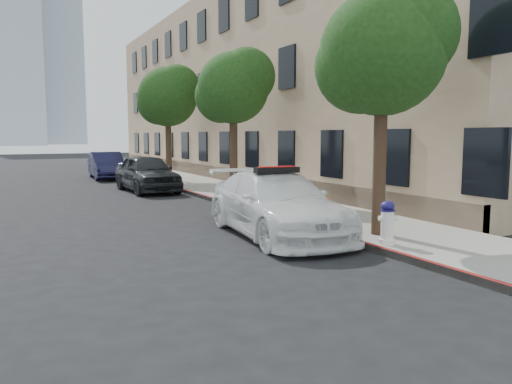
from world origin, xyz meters
The scene contains 13 objects.
ground centered at (0.00, 0.00, 0.00)m, with size 120.00×120.00×0.00m, color black.
sidewalk centered at (3.60, 10.00, 0.07)m, with size 3.20×50.00×0.15m, color gray.
curb_strip centered at (2.06, 10.00, 0.07)m, with size 0.12×50.00×0.15m, color maroon.
building centered at (9.20, 15.00, 5.00)m, with size 8.00×36.00×10.00m, color tan.
tower_right centered at (9.00, 135.00, 22.00)m, with size 14.00×14.00×44.00m, color #9EA8B7.
tree_near centered at (2.93, -2.01, 4.27)m, with size 2.92×2.82×5.62m.
tree_mid centered at (2.93, 5.99, 4.16)m, with size 2.77×2.64×5.43m.
tree_far centered at (2.93, 13.99, 4.39)m, with size 3.10×3.00×5.81m.
police_car centered at (1.10, -0.43, 0.77)m, with size 2.64×5.47×1.69m.
parked_car_mid centered at (0.80, 10.42, 0.80)m, with size 1.90×4.72×1.61m, color black.
parked_car_far centered at (0.47, 17.72, 0.74)m, with size 1.58×4.52×1.49m, color #161638.
fire_hydrant centered at (2.35, -2.92, 0.60)m, with size 0.39×0.35×0.91m.
traffic_cone centered at (2.74, -0.27, 0.52)m, with size 0.50×0.50×0.76m.
Camera 1 is at (-4.78, -10.82, 2.43)m, focal length 35.00 mm.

